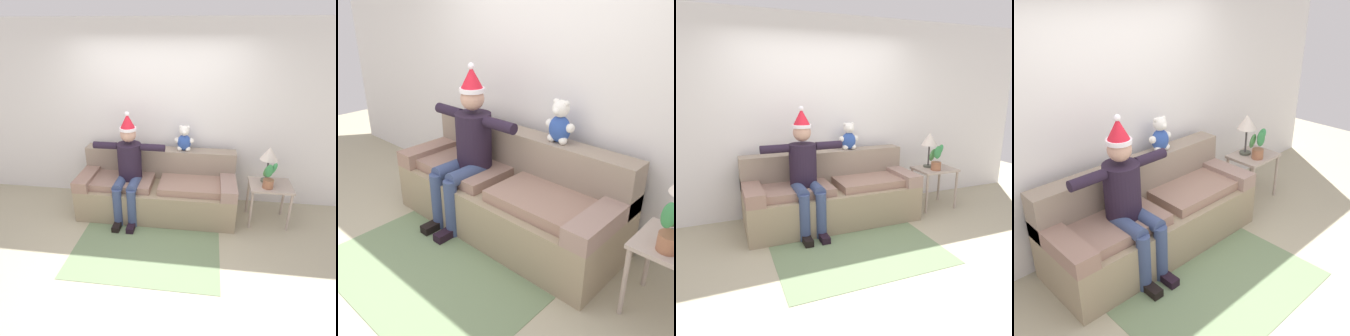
% 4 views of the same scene
% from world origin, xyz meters
% --- Properties ---
extents(ground_plane, '(10.00, 10.00, 0.00)m').
position_xyz_m(ground_plane, '(0.00, 0.00, 0.00)').
color(ground_plane, tan).
extents(back_wall, '(7.00, 0.10, 2.70)m').
position_xyz_m(back_wall, '(0.00, 1.55, 1.35)').
color(back_wall, silver).
rests_on(back_wall, ground_plane).
extents(couch, '(2.26, 0.85, 0.91)m').
position_xyz_m(couch, '(0.00, 1.05, 0.35)').
color(couch, gray).
rests_on(couch, ground_plane).
extents(person_seated, '(1.02, 0.77, 1.55)m').
position_xyz_m(person_seated, '(-0.39, 0.88, 0.79)').
color(person_seated, black).
rests_on(person_seated, ground_plane).
extents(teddy_bear, '(0.29, 0.17, 0.38)m').
position_xyz_m(teddy_bear, '(0.36, 1.30, 1.08)').
color(teddy_bear, '#2E4EA1').
rests_on(teddy_bear, couch).
extents(side_table, '(0.57, 0.45, 0.60)m').
position_xyz_m(side_table, '(1.60, 0.95, 0.50)').
color(side_table, '#AD9B8E').
rests_on(side_table, ground_plane).
extents(table_lamp, '(0.24, 0.24, 0.51)m').
position_xyz_m(table_lamp, '(1.54, 1.04, 0.99)').
color(table_lamp, '#484E41').
rests_on(table_lamp, side_table).
extents(potted_plant, '(0.20, 0.22, 0.39)m').
position_xyz_m(potted_plant, '(1.54, 0.86, 0.77)').
color(potted_plant, '#986043').
rests_on(potted_plant, side_table).
extents(area_rug, '(1.84, 1.09, 0.01)m').
position_xyz_m(area_rug, '(0.00, 0.02, 0.00)').
color(area_rug, '#6D845D').
rests_on(area_rug, ground_plane).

